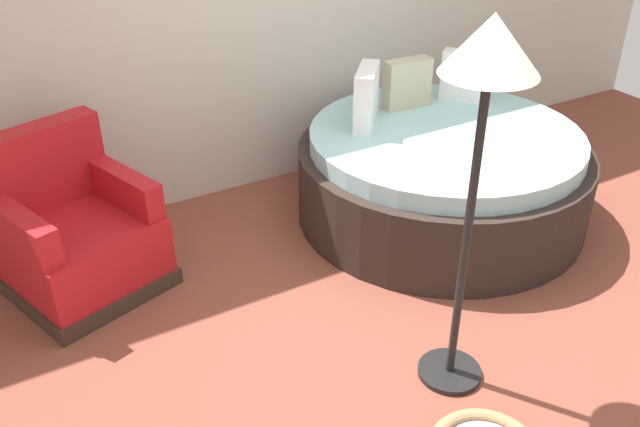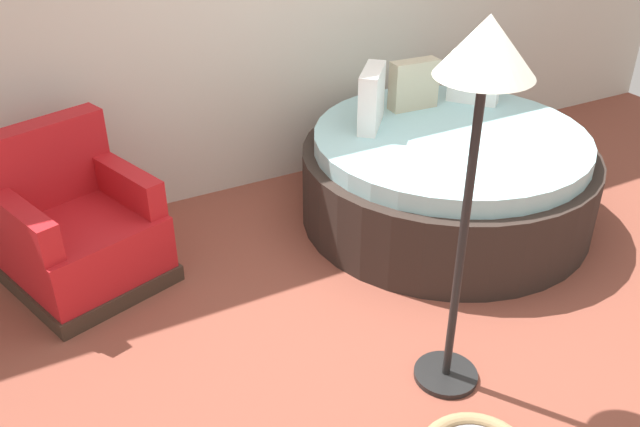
# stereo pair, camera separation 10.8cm
# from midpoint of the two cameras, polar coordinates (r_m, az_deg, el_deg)

# --- Properties ---
(ground_plane) EXTENTS (8.00, 8.00, 0.02)m
(ground_plane) POSITION_cam_midpoint_polar(r_m,az_deg,el_deg) (3.91, 9.01, -9.16)
(ground_plane) COLOR brown
(round_daybed) EXTENTS (1.98, 1.98, 1.04)m
(round_daybed) POSITION_cam_midpoint_polar(r_m,az_deg,el_deg) (4.75, 11.15, 3.14)
(round_daybed) COLOR #2D231E
(round_daybed) RESTS_ON ground_plane
(red_armchair) EXTENTS (1.01, 1.01, 0.94)m
(red_armchair) POSITION_cam_midpoint_polar(r_m,az_deg,el_deg) (4.25, -18.90, -1.42)
(red_armchair) COLOR #38281E
(red_armchair) RESTS_ON ground_plane
(floor_lamp) EXTENTS (0.40, 0.40, 1.82)m
(floor_lamp) POSITION_cam_midpoint_polar(r_m,az_deg,el_deg) (2.80, 14.48, 10.13)
(floor_lamp) COLOR black
(floor_lamp) RESTS_ON ground_plane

